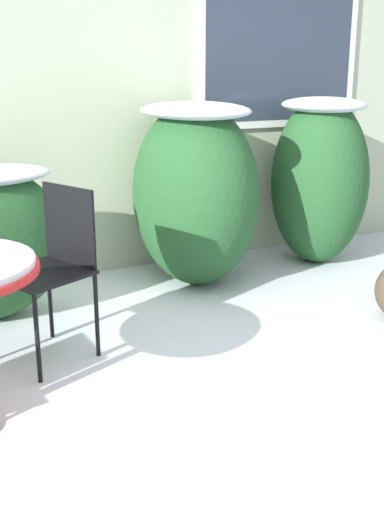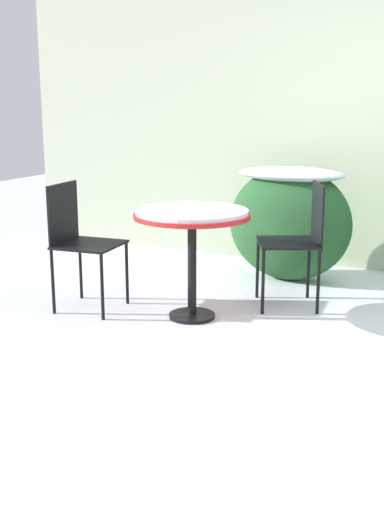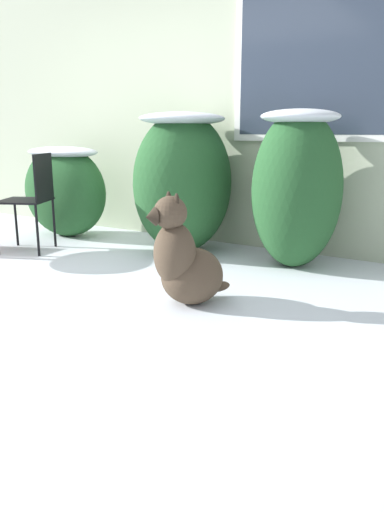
% 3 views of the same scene
% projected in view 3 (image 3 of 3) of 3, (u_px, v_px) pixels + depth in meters
% --- Properties ---
extents(ground_plane, '(16.00, 16.00, 0.00)m').
position_uv_depth(ground_plane, '(8.00, 285.00, 3.76)').
color(ground_plane, silver).
extents(house_wall, '(8.00, 0.10, 2.92)m').
position_uv_depth(house_wall, '(179.00, 96.00, 5.15)').
color(house_wall, '#B2BC9E').
rests_on(house_wall, ground_plane).
extents(shrub_left, '(1.06, 0.61, 0.97)m').
position_uv_depth(shrub_left, '(64.00, 189.00, 5.41)').
color(shrub_left, '#235128').
rests_on(shrub_left, ground_plane).
extents(shrub_middle, '(0.86, 1.05, 1.30)m').
position_uv_depth(shrub_middle, '(183.00, 180.00, 4.67)').
color(shrub_middle, '#235128').
rests_on(shrub_middle, ground_plane).
extents(shrub_right, '(0.74, 0.79, 1.30)m').
position_uv_depth(shrub_right, '(297.00, 186.00, 4.13)').
color(shrub_right, '#235128').
rests_on(shrub_right, ground_plane).
extents(patio_chair_near_table, '(0.58, 0.58, 0.93)m').
position_uv_depth(patio_chair_near_table, '(31.00, 196.00, 4.71)').
color(patio_chair_near_table, black).
rests_on(patio_chair_near_table, ground_plane).
extents(dog, '(0.56, 0.59, 0.76)m').
position_uv_depth(dog, '(185.00, 263.00, 3.28)').
color(dog, '#4C3D2D').
rests_on(dog, ground_plane).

